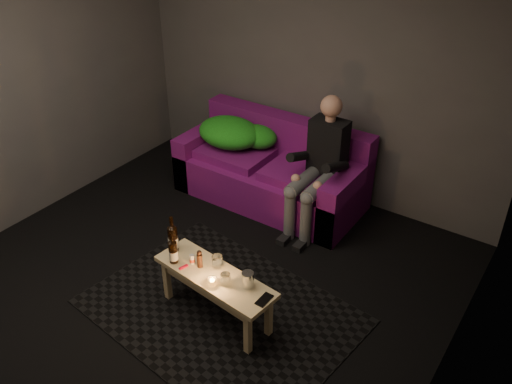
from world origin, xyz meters
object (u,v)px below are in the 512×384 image
beer_bottle_a (173,238)px  steel_cup (248,280)px  person (320,163)px  sofa (273,172)px  coffee_table (215,282)px  beer_bottle_b (173,251)px

beer_bottle_a → steel_cup: (0.73, -0.02, -0.05)m
person → beer_bottle_a: size_ratio=4.07×
sofa → steel_cup: bearing=-62.8°
person → beer_bottle_a: 1.58m
sofa → steel_cup: sofa is taller
sofa → coffee_table: bearing=-71.2°
person → steel_cup: person is taller
sofa → person: bearing=-14.3°
person → sofa: bearing=165.7°
coffee_table → steel_cup: bearing=7.4°
person → steel_cup: bearing=-80.5°
steel_cup → coffee_table: bearing=-172.6°
sofa → steel_cup: size_ratio=15.54×
sofa → person: person is taller
sofa → beer_bottle_b: (0.23, -1.77, 0.22)m
beer_bottle_b → sofa: bearing=97.5°
person → coffee_table: bearing=-90.8°
person → coffee_table: person is taller
sofa → beer_bottle_b: 1.80m
coffee_table → beer_bottle_a: (-0.45, 0.05, 0.19)m
sofa → steel_cup: (0.86, -1.68, 0.18)m
person → beer_bottle_b: (-0.37, -1.61, -0.14)m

